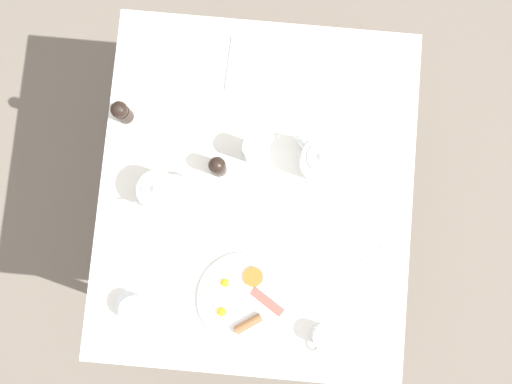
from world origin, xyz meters
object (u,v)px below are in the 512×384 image
at_px(teapot_near, 319,160).
at_px(water_glass_tall, 254,151).
at_px(pepper_grinder, 122,112).
at_px(fork_by_plate, 337,73).
at_px(teacup_with_saucer_left, 135,309).
at_px(breakfast_plate, 243,299).
at_px(creamer_jug, 323,337).
at_px(salt_grinder, 218,167).
at_px(knife_by_plate, 364,263).
at_px(napkin_folded, 250,66).
at_px(teapot_far, 160,191).

bearing_deg(teapot_near, water_glass_tall, -140.60).
relative_size(pepper_grinder, fork_by_plate, 0.62).
bearing_deg(fork_by_plate, teacup_with_saucer_left, -34.96).
relative_size(breakfast_plate, water_glass_tall, 2.56).
bearing_deg(creamer_jug, teacup_with_saucer_left, -93.24).
height_order(water_glass_tall, pepper_grinder, water_glass_tall).
relative_size(creamer_jug, salt_grinder, 0.83).
height_order(breakfast_plate, knife_by_plate, breakfast_plate).
relative_size(water_glass_tall, salt_grinder, 1.03).
xyz_separation_m(pepper_grinder, napkin_folded, (-0.20, 0.37, -0.05)).
relative_size(water_glass_tall, creamer_jug, 1.24).
bearing_deg(creamer_jug, pepper_grinder, -132.94).
height_order(teapot_near, teapot_far, same).
bearing_deg(breakfast_plate, teacup_with_saucer_left, -80.28).
distance_m(pepper_grinder, napkin_folded, 0.42).
height_order(teapot_far, creamer_jug, teapot_far).
relative_size(teapot_near, water_glass_tall, 1.50).
distance_m(breakfast_plate, napkin_folded, 0.72).
relative_size(teapot_far, salt_grinder, 1.75).
height_order(teapot_far, knife_by_plate, teapot_far).
distance_m(teapot_far, napkin_folded, 0.49).
height_order(creamer_jug, salt_grinder, salt_grinder).
height_order(teacup_with_saucer_left, water_glass_tall, water_glass_tall).
distance_m(teacup_with_saucer_left, creamer_jug, 0.56).
xyz_separation_m(teapot_far, pepper_grinder, (-0.23, -0.14, -0.00)).
bearing_deg(salt_grinder, knife_by_plate, 61.94).
bearing_deg(pepper_grinder, salt_grinder, 65.29).
relative_size(creamer_jug, fork_by_plate, 0.51).
bearing_deg(water_glass_tall, napkin_folded, -172.56).
xyz_separation_m(water_glass_tall, creamer_jug, (0.53, 0.25, -0.02)).
bearing_deg(salt_grinder, breakfast_plate, 15.90).
bearing_deg(creamer_jug, teapot_near, -174.05).
height_order(breakfast_plate, creamer_jug, creamer_jug).
height_order(salt_grinder, napkin_folded, salt_grinder).
bearing_deg(salt_grinder, creamer_jug, 36.82).
height_order(teapot_far, pepper_grinder, teapot_far).
relative_size(teapot_near, teacup_with_saucer_left, 1.23).
xyz_separation_m(salt_grinder, napkin_folded, (-0.34, 0.07, -0.05)).
relative_size(teacup_with_saucer_left, pepper_grinder, 1.25).
relative_size(water_glass_tall, pepper_grinder, 1.03).
distance_m(breakfast_plate, pepper_grinder, 0.67).
bearing_deg(pepper_grinder, fork_by_plate, 107.05).
distance_m(salt_grinder, napkin_folded, 0.35).
relative_size(pepper_grinder, salt_grinder, 1.00).
height_order(pepper_grinder, knife_by_plate, pepper_grinder).
xyz_separation_m(water_glass_tall, fork_by_plate, (-0.28, 0.24, -0.05)).
relative_size(water_glass_tall, knife_by_plate, 0.71).
distance_m(pepper_grinder, knife_by_plate, 0.86).
bearing_deg(knife_by_plate, creamer_jug, -26.44).
bearing_deg(breakfast_plate, pepper_grinder, -141.79).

